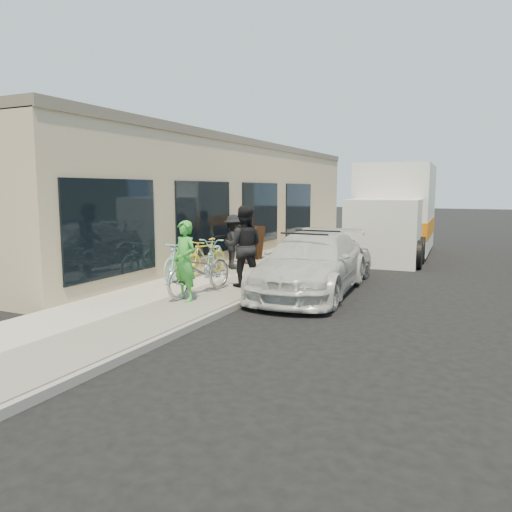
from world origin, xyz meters
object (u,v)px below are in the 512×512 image
(sedan_silver, at_px, (334,262))
(tandem_bike, at_px, (200,269))
(cruiser_bike_c, at_px, (206,257))
(bystander_a, at_px, (234,242))
(sedan_white, at_px, (311,263))
(man_standing, at_px, (244,246))
(moving_truck, at_px, (394,215))
(cruiser_bike_a, at_px, (180,260))
(bike_rack, at_px, (222,249))
(sandwich_board, at_px, (251,242))
(cruiser_bike_b, at_px, (215,255))
(bystander_b, at_px, (242,237))
(woman_rider, at_px, (185,261))

(sedan_silver, xyz_separation_m, tandem_bike, (-2.05, -3.40, 0.16))
(cruiser_bike_c, bearing_deg, bystander_a, 91.37)
(sedan_white, height_order, tandem_bike, sedan_white)
(man_standing, bearing_deg, moving_truck, -127.13)
(cruiser_bike_a, relative_size, bystander_a, 1.07)
(bike_rack, height_order, man_standing, man_standing)
(bike_rack, distance_m, sandwich_board, 2.25)
(moving_truck, bearing_deg, man_standing, -105.91)
(sandwich_board, height_order, man_standing, man_standing)
(bike_rack, bearing_deg, cruiser_bike_b, -77.18)
(bike_rack, relative_size, sedan_white, 0.19)
(cruiser_bike_b, xyz_separation_m, bystander_b, (-0.10, 1.83, 0.34))
(man_standing, xyz_separation_m, cruiser_bike_c, (-1.64, 0.98, -0.47))
(cruiser_bike_b, distance_m, bystander_a, 0.88)
(bystander_a, bearing_deg, bystander_b, -33.64)
(tandem_bike, relative_size, woman_rider, 1.27)
(moving_truck, distance_m, cruiser_bike_a, 9.54)
(sedan_silver, relative_size, woman_rider, 1.92)
(sedan_white, bearing_deg, cruiser_bike_b, 161.01)
(bike_rack, relative_size, woman_rider, 0.59)
(bystander_a, distance_m, bystander_b, 1.06)
(bike_rack, xyz_separation_m, woman_rider, (1.34, -4.00, 0.24))
(sedan_silver, height_order, cruiser_bike_c, cruiser_bike_c)
(woman_rider, bearing_deg, man_standing, 95.80)
(woman_rider, height_order, cruiser_bike_b, woman_rider)
(woman_rider, height_order, man_standing, man_standing)
(sedan_silver, height_order, moving_truck, moving_truck)
(cruiser_bike_b, bearing_deg, bike_rack, 85.07)
(sedan_white, relative_size, cruiser_bike_b, 2.70)
(bystander_b, bearing_deg, cruiser_bike_a, -130.04)
(sedan_white, relative_size, bystander_a, 3.19)
(moving_truck, height_order, woman_rider, moving_truck)
(bike_rack, relative_size, bystander_a, 0.62)
(bystander_a, relative_size, bystander_b, 0.96)
(sedan_white, xyz_separation_m, bystander_a, (-2.95, 1.64, 0.23))
(bike_rack, distance_m, cruiser_bike_b, 0.68)
(sedan_silver, bearing_deg, bystander_a, -177.48)
(sedan_white, xyz_separation_m, cruiser_bike_b, (-3.10, 0.84, -0.07))
(cruiser_bike_b, bearing_deg, bystander_b, 75.42)
(sedan_silver, xyz_separation_m, cruiser_bike_c, (-3.24, -1.19, 0.10))
(bike_rack, distance_m, cruiser_bike_a, 2.09)
(sedan_silver, height_order, tandem_bike, tandem_bike)
(sandwich_board, height_order, sedan_white, sedan_white)
(bike_rack, xyz_separation_m, bystander_a, (0.30, 0.15, 0.20))
(sandwich_board, bearing_deg, cruiser_bike_c, -77.02)
(sedan_silver, bearing_deg, man_standing, -122.43)
(moving_truck, distance_m, tandem_bike, 10.26)
(bike_rack, relative_size, tandem_bike, 0.46)
(bike_rack, height_order, bystander_b, bystander_b)
(sandwich_board, xyz_separation_m, sedan_white, (3.39, -3.73, 0.01))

